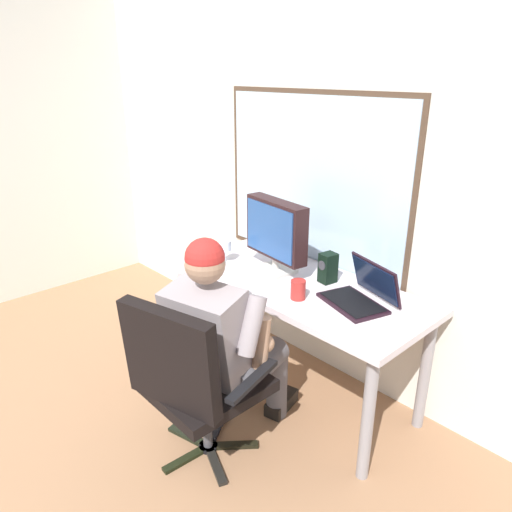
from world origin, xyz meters
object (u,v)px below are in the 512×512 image
object	(u,v)px
coffee_mug	(298,290)
desk_speaker	(328,268)
desk	(298,297)
office_chair	(190,376)
person_seated	(223,337)
crt_monitor	(276,231)
laptop	(363,292)
wine_glass	(225,247)

from	to	relation	value
coffee_mug	desk_speaker	bearing A→B (deg)	96.14
desk	office_chair	bearing A→B (deg)	-86.25
office_chair	person_seated	world-z (taller)	person_seated
crt_monitor	laptop	size ratio (longest dim) A/B	1.12
person_seated	laptop	bearing A→B (deg)	57.53
crt_monitor	coffee_mug	distance (m)	0.44
crt_monitor	laptop	bearing A→B (deg)	3.57
office_chair	coffee_mug	distance (m)	0.72
crt_monitor	person_seated	bearing A→B (deg)	-70.21
desk	laptop	bearing A→B (deg)	8.32
person_seated	desk_speaker	bearing A→B (deg)	81.29
crt_monitor	laptop	world-z (taller)	crt_monitor
laptop	wine_glass	bearing A→B (deg)	-169.49
wine_glass	person_seated	bearing A→B (deg)	-40.71
crt_monitor	office_chair	bearing A→B (deg)	-72.30
wine_glass	coffee_mug	xyz separation A→B (m)	(0.66, -0.04, -0.05)
crt_monitor	desk	bearing A→B (deg)	-5.29
person_seated	wine_glass	world-z (taller)	person_seated
desk	coffee_mug	world-z (taller)	coffee_mug
office_chair	person_seated	size ratio (longest dim) A/B	0.79
desk_speaker	coffee_mug	size ratio (longest dim) A/B	1.66
person_seated	coffee_mug	world-z (taller)	person_seated
office_chair	wine_glass	bearing A→B (deg)	129.63
desk	crt_monitor	xyz separation A→B (m)	(-0.21, 0.02, 0.35)
desk	laptop	world-z (taller)	laptop
person_seated	wine_glass	bearing A→B (deg)	139.29
office_chair	desk_speaker	world-z (taller)	office_chair
office_chair	laptop	size ratio (longest dim) A/B	2.24
desk	person_seated	distance (m)	0.57
crt_monitor	laptop	xyz separation A→B (m)	(0.61, 0.04, -0.20)
desk	office_chair	distance (m)	0.83
laptop	desk_speaker	size ratio (longest dim) A/B	2.39
coffee_mug	laptop	bearing A→B (deg)	39.48
wine_glass	desk_speaker	size ratio (longest dim) A/B	0.84
wine_glass	coffee_mug	size ratio (longest dim) A/B	1.39
person_seated	coffee_mug	bearing A→B (deg)	71.56
laptop	coffee_mug	bearing A→B (deg)	-140.52
person_seated	desk_speaker	distance (m)	0.73
desk	crt_monitor	world-z (taller)	crt_monitor
desk	wine_glass	bearing A→B (deg)	-167.88
desk	desk_speaker	size ratio (longest dim) A/B	8.76
desk	coffee_mug	bearing A→B (deg)	-49.48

